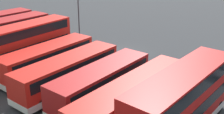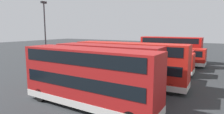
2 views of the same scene
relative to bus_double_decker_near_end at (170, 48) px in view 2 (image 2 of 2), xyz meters
name	(u,v)px [view 2 (image 2 of 2)]	position (x,y,z in m)	size (l,w,h in m)	color
ground_plane	(85,67)	(12.49, -10.15, -2.45)	(140.00, 140.00, 0.00)	#2D3033
bus_double_decker_near_end	(170,48)	(0.00, 0.00, 0.00)	(2.78, 10.91, 4.55)	#B71411
bus_single_deck_second	(167,55)	(3.51, 0.39, -0.82)	(2.66, 11.98, 2.95)	red
bus_single_deck_third	(159,57)	(6.96, 0.00, -0.83)	(2.74, 10.15, 2.95)	#A51919
bus_single_deck_fourth	(153,61)	(10.63, 0.27, -0.83)	(2.77, 10.73, 2.95)	red
bus_single_deck_fifth	(136,65)	(14.46, -0.51, -0.83)	(2.83, 10.37, 2.95)	red
bus_double_decker_sixth	(129,63)	(17.93, 0.20, 0.00)	(2.97, 12.05, 4.55)	red
bus_double_decker_seventh	(107,68)	(21.43, -0.41, 0.00)	(2.68, 10.20, 4.55)	#A51919
bus_double_decker_far_end	(88,76)	(24.92, 0.05, 0.00)	(2.81, 11.29, 4.55)	#A51919
box_truck_blue	(169,49)	(-6.47, -1.85, -0.74)	(4.12, 7.87, 3.20)	#595960
car_hatchback_silver	(126,52)	(-3.84, -11.12, -1.75)	(4.28, 2.98, 1.43)	silver
lamp_post_tall	(45,34)	(19.95, -10.22, 2.88)	(0.70, 0.30, 9.25)	#38383D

